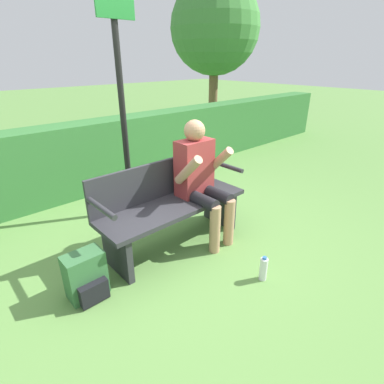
# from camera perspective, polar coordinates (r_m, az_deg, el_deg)

# --- Properties ---
(ground_plane) EXTENTS (40.00, 40.00, 0.00)m
(ground_plane) POSITION_cam_1_polar(r_m,az_deg,el_deg) (3.30, -3.15, -9.78)
(ground_plane) COLOR #5B8942
(hedge_back) EXTENTS (12.00, 0.48, 1.02)m
(hedge_back) POSITION_cam_1_polar(r_m,az_deg,el_deg) (4.67, -19.18, 6.26)
(hedge_back) COLOR #337033
(hedge_back) RESTS_ON ground
(park_bench) EXTENTS (1.61, 0.51, 0.88)m
(park_bench) POSITION_cam_1_polar(r_m,az_deg,el_deg) (3.11, -4.06, -2.31)
(park_bench) COLOR #2D2D33
(park_bench) RESTS_ON ground
(person_seated) EXTENTS (0.53, 0.59, 1.28)m
(person_seated) POSITION_cam_1_polar(r_m,az_deg,el_deg) (3.12, 1.69, 3.10)
(person_seated) COLOR #993333
(person_seated) RESTS_ON ground
(backpack) EXTENTS (0.31, 0.26, 0.40)m
(backpack) POSITION_cam_1_polar(r_m,az_deg,el_deg) (2.71, -19.48, -14.95)
(backpack) COLOR #336638
(backpack) RESTS_ON ground
(water_bottle) EXTENTS (0.07, 0.07, 0.24)m
(water_bottle) POSITION_cam_1_polar(r_m,az_deg,el_deg) (2.84, 13.44, -14.03)
(water_bottle) COLOR white
(water_bottle) RESTS_ON ground
(signpost) EXTENTS (0.43, 0.09, 2.47)m
(signpost) POSITION_cam_1_polar(r_m,az_deg,el_deg) (3.59, -13.21, 16.68)
(signpost) COLOR black
(signpost) RESTS_ON ground
(tree) EXTENTS (2.30, 2.30, 3.70)m
(tree) POSITION_cam_1_polar(r_m,az_deg,el_deg) (8.77, 4.39, 28.62)
(tree) COLOR brown
(tree) RESTS_ON ground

